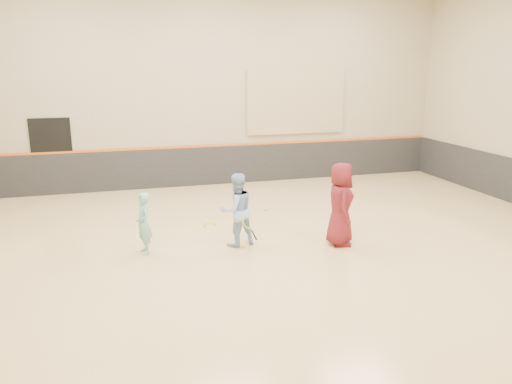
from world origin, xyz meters
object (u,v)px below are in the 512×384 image
object	(u,v)px
girl	(144,223)
young_man	(340,204)
spare_racket	(210,223)
instructor	(237,210)

from	to	relation	value
girl	young_man	distance (m)	3.99
spare_racket	instructor	bearing A→B (deg)	-77.42
young_man	spare_racket	bearing A→B (deg)	65.92
instructor	young_man	xyz separation A→B (m)	(2.07, -0.52, 0.10)
young_man	spare_racket	xyz separation A→B (m)	(-2.37, 1.89, -0.78)
young_man	spare_racket	size ratio (longest dim) A/B	2.40
instructor	spare_racket	xyz separation A→B (m)	(-0.30, 1.37, -0.68)
girl	spare_racket	distance (m)	2.11
instructor	spare_racket	distance (m)	1.56
girl	spare_racket	xyz separation A→B (m)	(1.56, 1.31, -0.54)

